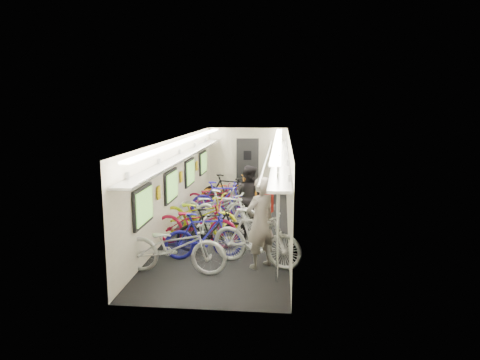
% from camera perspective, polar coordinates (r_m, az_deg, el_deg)
% --- Properties ---
extents(train_car_shell, '(10.00, 10.00, 10.00)m').
position_cam_1_polar(train_car_shell, '(12.27, -2.25, 2.48)').
color(train_car_shell, black).
rests_on(train_car_shell, ground).
extents(bicycle_0, '(2.10, 0.82, 1.09)m').
position_cam_1_polar(bicycle_0, '(8.51, -8.71, -8.73)').
color(bicycle_0, '#B0B1B5').
rests_on(bicycle_0, ground).
extents(bicycle_1, '(1.75, 0.87, 1.01)m').
position_cam_1_polar(bicycle_1, '(9.22, -4.84, -7.41)').
color(bicycle_1, '#1A1892').
rests_on(bicycle_1, ground).
extents(bicycle_2, '(2.14, 1.07, 1.07)m').
position_cam_1_polar(bicycle_2, '(10.06, -5.89, -5.76)').
color(bicycle_2, maroon).
rests_on(bicycle_2, ground).
extents(bicycle_3, '(1.70, 0.97, 0.98)m').
position_cam_1_polar(bicycle_3, '(9.74, -3.68, -6.52)').
color(bicycle_3, black).
rests_on(bicycle_3, ground).
extents(bicycle_4, '(2.25, 1.33, 1.12)m').
position_cam_1_polar(bicycle_4, '(10.71, -5.48, -4.67)').
color(bicycle_4, '#AFB911').
rests_on(bicycle_4, ground).
extents(bicycle_5, '(1.90, 1.05, 1.10)m').
position_cam_1_polar(bicycle_5, '(11.05, -1.86, -4.20)').
color(bicycle_5, silver).
rests_on(bicycle_5, ground).
extents(bicycle_6, '(2.05, 0.87, 1.05)m').
position_cam_1_polar(bicycle_6, '(11.66, -3.63, -3.60)').
color(bicycle_6, '#B1B2B6').
rests_on(bicycle_6, ground).
extents(bicycle_7, '(1.86, 0.79, 1.08)m').
position_cam_1_polar(bicycle_7, '(12.46, -2.43, -2.62)').
color(bicycle_7, '#281CAA').
rests_on(bicycle_7, ground).
extents(bicycle_8, '(1.83, 0.91, 0.92)m').
position_cam_1_polar(bicycle_8, '(13.07, -3.63, -2.40)').
color(bicycle_8, maroon).
rests_on(bicycle_8, ground).
extents(bicycle_9, '(1.94, 1.10, 1.13)m').
position_cam_1_polar(bicycle_9, '(13.38, -1.58, -1.64)').
color(bicycle_9, black).
rests_on(bicycle_9, ground).
extents(bicycle_10, '(2.00, 1.26, 0.99)m').
position_cam_1_polar(bicycle_10, '(13.86, -1.48, -1.51)').
color(bicycle_10, '#C56D12').
rests_on(bicycle_10, ground).
extents(bicycle_11, '(2.02, 1.16, 1.17)m').
position_cam_1_polar(bicycle_11, '(8.78, 2.18, -7.74)').
color(bicycle_11, '#BBBBBD').
rests_on(bicycle_11, ground).
extents(passenger_near, '(0.81, 0.78, 1.87)m').
position_cam_1_polar(passenger_near, '(8.60, 2.74, -5.70)').
color(passenger_near, gray).
rests_on(passenger_near, ground).
extents(passenger_mid, '(1.04, 0.99, 1.70)m').
position_cam_1_polar(passenger_mid, '(11.36, 1.20, -2.27)').
color(passenger_mid, black).
rests_on(passenger_mid, ground).
extents(backpack, '(0.29, 0.22, 0.38)m').
position_cam_1_polar(backpack, '(8.79, 3.54, -3.04)').
color(backpack, '#B11711').
rests_on(backpack, passenger_near).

